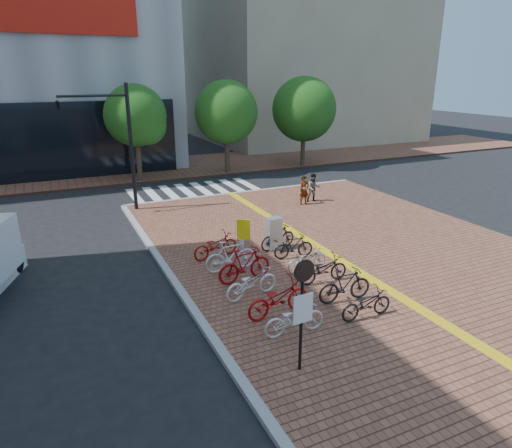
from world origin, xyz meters
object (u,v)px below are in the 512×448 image
bike_0 (294,318)px  bike_6 (366,304)px  bike_11 (278,237)px  notice_sign (303,302)px  bike_9 (307,259)px  yellow_sign (243,234)px  bike_7 (345,285)px  bike_8 (323,269)px  bike_10 (294,246)px  pedestrian_a (304,190)px  bike_3 (245,265)px  traffic_light_pole (98,125)px  bike_5 (215,245)px  utility_box (274,233)px  pedestrian_b (314,188)px  bike_2 (251,282)px  bike_4 (231,256)px  bike_1 (278,298)px

bike_0 → bike_6: (2.25, -0.12, -0.02)m
bike_11 → notice_sign: 7.77m
bike_9 → yellow_sign: yellow_sign is taller
bike_7 → bike_8: bearing=-1.5°
bike_0 → bike_10: (2.54, 4.54, 0.01)m
yellow_sign → bike_0: bearing=-96.9°
bike_6 → notice_sign: size_ratio=0.59×
bike_8 → bike_10: (0.13, 2.21, 0.00)m
pedestrian_a → bike_3: bearing=-132.6°
traffic_light_pole → bike_8: bearing=-64.5°
bike_9 → bike_6: bearing=172.8°
bike_5 → traffic_light_pole: size_ratio=0.30×
bike_8 → utility_box: (-0.10, 3.37, 0.18)m
traffic_light_pole → pedestrian_b: bearing=-14.2°
bike_7 → pedestrian_b: size_ratio=1.16×
bike_2 → traffic_light_pole: bearing=4.1°
bike_4 → bike_2: bearing=175.4°
bike_10 → utility_box: size_ratio=1.21×
bike_1 → bike_7: 2.19m
bike_5 → bike_9: size_ratio=1.14×
pedestrian_b → bike_11: bearing=-114.5°
bike_6 → notice_sign: 3.42m
bike_8 → pedestrian_a: size_ratio=1.15×
bike_9 → traffic_light_pole: traffic_light_pole is taller
bike_1 → yellow_sign: 3.72m
bike_2 → bike_8: bike_2 is taller
bike_1 → bike_5: size_ratio=1.10×
bike_4 → yellow_sign: (0.57, 0.21, 0.63)m
bike_4 → pedestrian_b: size_ratio=1.24×
bike_8 → bike_9: (-0.00, 1.02, -0.04)m
bike_2 → utility_box: bearing=-46.5°
bike_1 → bike_9: bearing=-51.8°
bike_10 → traffic_light_pole: (-5.46, 8.98, 3.76)m
bike_8 → bike_2: bearing=90.7°
bike_1 → bike_9: 3.28m
bike_9 → bike_2: bearing=106.2°
bike_6 → bike_7: bearing=-1.2°
pedestrian_b → yellow_sign: 9.22m
bike_3 → yellow_sign: bearing=-27.5°
pedestrian_b → yellow_sign: yellow_sign is taller
bike_6 → bike_10: (0.29, 4.66, 0.03)m
bike_1 → bike_8: (2.33, 1.28, -0.07)m
bike_6 → bike_9: bike_6 is taller
bike_9 → pedestrian_b: bearing=-37.7°
bike_4 → notice_sign: (-0.63, -5.88, 1.19)m
bike_5 → notice_sign: (-0.56, -7.22, 1.28)m
bike_0 → bike_11: bearing=-20.2°
bike_3 → bike_10: bike_3 is taller
bike_4 → pedestrian_a: 9.06m
bike_2 → bike_10: size_ratio=1.18×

